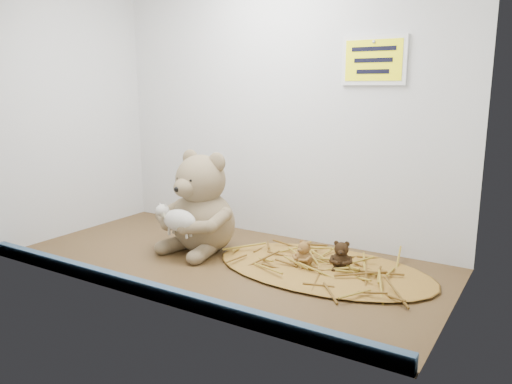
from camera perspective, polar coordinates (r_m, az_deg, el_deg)
The scene contains 8 objects.
alcove_shell at distance 139.83cm, azimuth -1.60°, elevation 10.75°, with size 120.40×60.20×90.40cm.
front_rail at distance 119.40cm, azimuth -11.63°, elevation -11.03°, with size 119.28×2.20×3.60cm, color #3D5774.
straw_bed at distance 135.38cm, azimuth 7.59°, elevation -8.62°, with size 60.64×35.21×1.17cm, color brown.
main_teddy at distance 147.37cm, azimuth -6.11°, elevation -1.07°, with size 24.01×25.34×29.77cm, color #877353, non-canonical shape.
toy_lamb at distance 140.17cm, azimuth -8.74°, elevation -3.25°, with size 13.60×8.30×8.78cm, color beige, non-canonical shape.
mini_teddy_tan at distance 134.61cm, azimuth 5.57°, elevation -6.85°, with size 5.61×5.92×6.96cm, color brown, non-canonical shape.
mini_teddy_brown at distance 133.48cm, azimuth 9.73°, elevation -7.00°, with size 6.13×6.47×7.60cm, color black, non-canonical shape.
wall_sign at distance 145.25cm, azimuth 13.32°, elevation 14.44°, with size 16.00×1.20×11.00cm, color #FFF80D.
Camera 1 is at (76.43, -108.05, 47.99)cm, focal length 35.00 mm.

